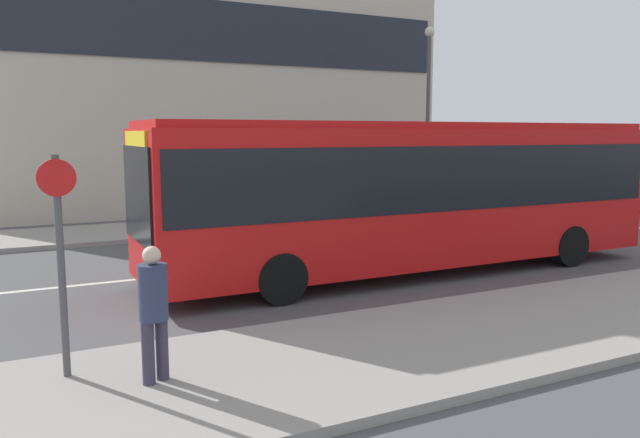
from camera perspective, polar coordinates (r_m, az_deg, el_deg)
name	(u,v)px	position (r m, az deg, el deg)	size (l,w,h in m)	color
ground_plane	(273,266)	(14.71, -4.30, -4.27)	(120.00, 120.00, 0.00)	#4F4F51
sidewalk_near	(437,342)	(9.42, 10.68, -10.96)	(44.00, 3.50, 0.13)	gray
sidewalk_far	(199,227)	(20.53, -11.00, -0.75)	(44.00, 3.50, 0.13)	gray
lane_centerline	(273,265)	(14.71, -4.30, -4.25)	(41.80, 0.16, 0.01)	silver
city_bus	(412,187)	(13.90, 8.38, 2.91)	(11.84, 2.65, 3.31)	red
parked_car_0	(542,199)	(24.66, 19.62, 1.70)	(4.26, 1.79, 1.34)	silver
pedestrian_near_stop	(153,306)	(7.67, -14.98, -7.68)	(0.34, 0.34, 1.65)	#383347
bus_stop_sign	(60,249)	(8.05, -22.65, -2.58)	(0.44, 0.12, 2.71)	#4C4C51
street_lamp	(428,101)	(23.55, 9.86, 10.62)	(0.36, 0.36, 6.76)	#4C4C51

